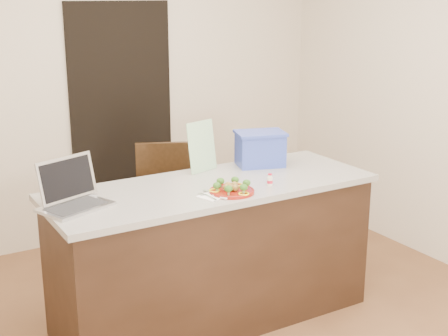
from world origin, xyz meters
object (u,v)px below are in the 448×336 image
island (213,252)px  chair (173,201)px  laptop (71,193)px  blue_box (260,148)px  yogurt_bottle (270,181)px  plate (232,191)px  napkin (211,196)px

island → chair: bearing=83.2°
laptop → blue_box: (1.37, 0.16, 0.05)m
yogurt_bottle → blue_box: blue_box is taller
plate → yogurt_bottle: bearing=1.1°
island → plate: plate is taller
napkin → yogurt_bottle: yogurt_bottle is taller
yogurt_bottle → chair: bearing=101.5°
napkin → chair: (0.22, 0.98, -0.36)m
yogurt_bottle → napkin: bearing=-178.7°
napkin → plate: bearing=1.7°
laptop → island: bearing=-23.7°
island → yogurt_bottle: size_ratio=27.34×
napkin → laptop: bearing=160.2°
island → napkin: napkin is taller
plate → chair: size_ratio=0.27×
plate → napkin: (-0.14, -0.00, -0.01)m
laptop → blue_box: laptop is taller
plate → laptop: bearing=163.5°
napkin → chair: bearing=77.3°
yogurt_bottle → blue_box: size_ratio=0.20×
plate → blue_box: blue_box is taller
plate → island: bearing=93.5°
plate → blue_box: bearing=41.1°
plate → napkin: 0.14m
plate → yogurt_bottle: yogurt_bottle is taller
plate → laptop: (-0.88, 0.26, 0.06)m
napkin → chair: 1.07m
blue_box → chair: 0.83m
napkin → yogurt_bottle: size_ratio=1.73×
plate → blue_box: size_ratio=0.70×
blue_box → chair: (-0.40, 0.56, -0.47)m
plate → napkin: bearing=-178.3°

